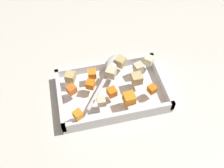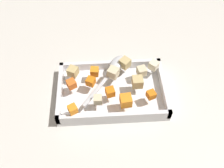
# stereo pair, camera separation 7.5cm
# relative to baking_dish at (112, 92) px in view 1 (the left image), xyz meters

# --- Properties ---
(ground_plane) EXTENTS (4.00, 4.00, 0.00)m
(ground_plane) POSITION_rel_baking_dish_xyz_m (-0.01, -0.01, -0.01)
(ground_plane) COLOR beige
(baking_dish) EXTENTS (0.33, 0.21, 0.05)m
(baking_dish) POSITION_rel_baking_dish_xyz_m (0.00, 0.00, 0.00)
(baking_dish) COLOR silver
(baking_dish) RESTS_ON ground_plane
(carrot_chunk_near_spoon) EXTENTS (0.03, 0.03, 0.03)m
(carrot_chunk_near_spoon) POSITION_rel_baking_dish_xyz_m (0.12, -0.01, 0.05)
(carrot_chunk_near_spoon) COLOR orange
(carrot_chunk_near_spoon) RESTS_ON baking_dish
(carrot_chunk_corner_nw) EXTENTS (0.03, 0.03, 0.03)m
(carrot_chunk_corner_nw) POSITION_rel_baking_dish_xyz_m (0.05, -0.05, 0.05)
(carrot_chunk_corner_nw) COLOR orange
(carrot_chunk_corner_nw) RESTS_ON baking_dish
(carrot_chunk_heap_side) EXTENTS (0.04, 0.04, 0.03)m
(carrot_chunk_heap_side) POSITION_rel_baking_dish_xyz_m (-0.04, 0.07, 0.05)
(carrot_chunk_heap_side) COLOR orange
(carrot_chunk_heap_side) RESTS_ON baking_dish
(carrot_chunk_mid_left) EXTENTS (0.03, 0.03, 0.02)m
(carrot_chunk_mid_left) POSITION_rel_baking_dish_xyz_m (-0.11, 0.05, 0.04)
(carrot_chunk_mid_left) COLOR orange
(carrot_chunk_mid_left) RESTS_ON baking_dish
(carrot_chunk_far_right) EXTENTS (0.03, 0.03, 0.02)m
(carrot_chunk_far_right) POSITION_rel_baking_dish_xyz_m (0.06, -0.01, 0.04)
(carrot_chunk_far_right) COLOR orange
(carrot_chunk_far_right) RESTS_ON baking_dish
(carrot_chunk_center) EXTENTS (0.03, 0.03, 0.02)m
(carrot_chunk_center) POSITION_rel_baking_dish_xyz_m (0.12, 0.08, 0.04)
(carrot_chunk_center) COLOR orange
(carrot_chunk_center) RESTS_ON baking_dish
(carrot_chunk_mid_right) EXTENTS (0.03, 0.03, 0.03)m
(carrot_chunk_mid_right) POSITION_rel_baking_dish_xyz_m (0.01, 0.03, 0.05)
(carrot_chunk_mid_right) COLOR orange
(carrot_chunk_mid_right) RESTS_ON baking_dish
(potato_chunk_under_handle) EXTENTS (0.03, 0.03, 0.03)m
(potato_chunk_under_handle) POSITION_rel_baking_dish_xyz_m (-0.10, -0.04, 0.05)
(potato_chunk_under_handle) COLOR beige
(potato_chunk_under_handle) RESTS_ON baking_dish
(potato_chunk_back_center) EXTENTS (0.04, 0.04, 0.03)m
(potato_chunk_back_center) POSITION_rel_baking_dish_xyz_m (-0.00, -0.04, 0.05)
(potato_chunk_back_center) COLOR beige
(potato_chunk_back_center) RESTS_ON baking_dish
(potato_chunk_corner_ne) EXTENTS (0.03, 0.03, 0.03)m
(potato_chunk_corner_ne) POSITION_rel_baking_dish_xyz_m (-0.08, 0.00, 0.05)
(potato_chunk_corner_ne) COLOR tan
(potato_chunk_corner_ne) RESTS_ON baking_dish
(potato_chunk_rim_edge) EXTENTS (0.02, 0.02, 0.02)m
(potato_chunk_rim_edge) POSITION_rel_baking_dish_xyz_m (0.04, 0.06, 0.04)
(potato_chunk_rim_edge) COLOR beige
(potato_chunk_rim_edge) RESTS_ON baking_dish
(potato_chunk_front_center) EXTENTS (0.04, 0.04, 0.03)m
(potato_chunk_front_center) POSITION_rel_baking_dish_xyz_m (0.12, -0.05, 0.05)
(potato_chunk_front_center) COLOR tan
(potato_chunk_front_center) RESTS_ON baking_dish
(potato_chunk_corner_sw) EXTENTS (0.04, 0.04, 0.03)m
(potato_chunk_corner_sw) POSITION_rel_baking_dish_xyz_m (-0.05, -0.08, 0.05)
(potato_chunk_corner_sw) COLOR tan
(potato_chunk_corner_sw) RESTS_ON baking_dish
(potato_chunk_near_left) EXTENTS (0.04, 0.04, 0.03)m
(potato_chunk_near_left) POSITION_rel_baking_dish_xyz_m (-0.14, -0.06, 0.05)
(potato_chunk_near_left) COLOR beige
(potato_chunk_near_left) RESTS_ON baking_dish
(serving_spoon) EXTENTS (0.15, 0.20, 0.02)m
(serving_spoon) POSITION_rel_baking_dish_xyz_m (-0.02, -0.07, 0.04)
(serving_spoon) COLOR silver
(serving_spoon) RESTS_ON baking_dish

